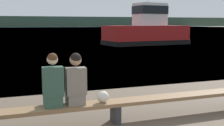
{
  "coord_description": "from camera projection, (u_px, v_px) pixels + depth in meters",
  "views": [
    {
      "loc": [
        -2.07,
        -2.61,
        2.05
      ],
      "look_at": [
        0.84,
        5.69,
        0.81
      ],
      "focal_mm": 45.0,
      "sensor_mm": 36.0,
      "label": 1
    }
  ],
  "objects": [
    {
      "name": "far_shoreline",
      "position": [
        16.0,
        22.0,
        175.5
      ],
      "size": [
        600.0,
        12.0,
        6.52
      ],
      "primitive_type": "cube",
      "color": "#2D3D2D",
      "rests_on": "ground"
    },
    {
      "name": "shopping_bag",
      "position": [
        103.0,
        97.0,
        5.67
      ],
      "size": [
        0.25,
        0.18,
        0.24
      ],
      "color": "beige",
      "rests_on": "bench_main"
    },
    {
      "name": "person_right",
      "position": [
        76.0,
        82.0,
        5.48
      ],
      "size": [
        0.39,
        0.43,
        1.04
      ],
      "color": "#70665B",
      "rests_on": "bench_main"
    },
    {
      "name": "bench_main",
      "position": [
        116.0,
        105.0,
        5.82
      ],
      "size": [
        6.91,
        0.43,
        0.46
      ],
      "color": "brown",
      "rests_on": "ground"
    },
    {
      "name": "tugboat_red",
      "position": [
        147.0,
        31.0,
        27.75
      ],
      "size": [
        8.64,
        4.52,
        7.46
      ],
      "rotation": [
        0.0,
        0.0,
        1.68
      ],
      "color": "#A81919",
      "rests_on": "water_surface"
    },
    {
      "name": "person_left",
      "position": [
        53.0,
        84.0,
        5.34
      ],
      "size": [
        0.39,
        0.42,
        1.05
      ],
      "color": "#2D4C3D",
      "rests_on": "bench_main"
    },
    {
      "name": "water_surface",
      "position": [
        18.0,
        28.0,
        120.72
      ],
      "size": [
        240.0,
        240.0,
        0.0
      ],
      "primitive_type": "plane",
      "color": "#5684A3",
      "rests_on": "ground"
    }
  ]
}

